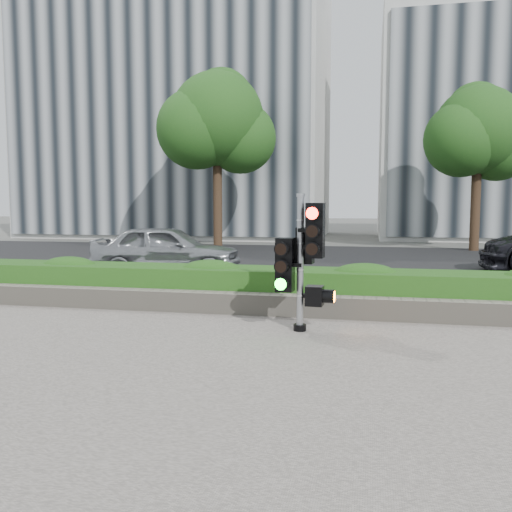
% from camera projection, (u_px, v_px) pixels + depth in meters
% --- Properties ---
extents(ground, '(120.00, 120.00, 0.00)m').
position_uv_depth(ground, '(244.00, 346.00, 7.01)').
color(ground, '#51514C').
rests_on(ground, ground).
extents(sidewalk, '(16.00, 11.00, 0.03)m').
position_uv_depth(sidewalk, '(176.00, 421.00, 4.57)').
color(sidewalk, '#9E9389').
rests_on(sidewalk, ground).
extents(road, '(60.00, 13.00, 0.02)m').
position_uv_depth(road, '(318.00, 263.00, 16.74)').
color(road, black).
rests_on(road, ground).
extents(curb, '(60.00, 0.25, 0.12)m').
position_uv_depth(curb, '(283.00, 300.00, 10.07)').
color(curb, gray).
rests_on(curb, ground).
extents(stone_wall, '(12.00, 0.32, 0.34)m').
position_uv_depth(stone_wall, '(270.00, 304.00, 8.84)').
color(stone_wall, gray).
rests_on(stone_wall, sidewalk).
extents(hedge, '(12.00, 1.00, 0.68)m').
position_uv_depth(hedge, '(277.00, 288.00, 9.45)').
color(hedge, '#3D8C2B').
rests_on(hedge, sidewalk).
extents(building_left, '(16.00, 9.00, 15.00)m').
position_uv_depth(building_left, '(182.00, 103.00, 30.53)').
color(building_left, '#B7B7B2').
rests_on(building_left, ground).
extents(tree_left, '(4.61, 4.03, 7.34)m').
position_uv_depth(tree_left, '(217.00, 123.00, 21.62)').
color(tree_left, black).
rests_on(tree_left, ground).
extents(tree_right, '(4.10, 3.58, 6.53)m').
position_uv_depth(tree_right, '(478.00, 134.00, 20.58)').
color(tree_right, black).
rests_on(tree_right, ground).
extents(traffic_signal, '(0.68, 0.51, 1.95)m').
position_uv_depth(traffic_signal, '(303.00, 256.00, 7.66)').
color(traffic_signal, black).
rests_on(traffic_signal, sidewalk).
extents(car_silver, '(3.93, 1.98, 1.28)m').
position_uv_depth(car_silver, '(167.00, 250.00, 13.80)').
color(car_silver, '#9EA0A5').
rests_on(car_silver, road).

